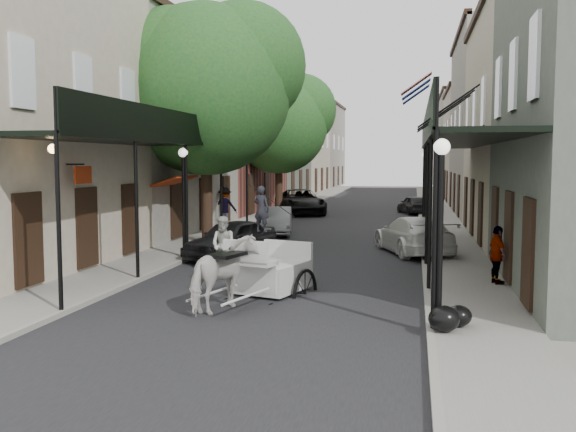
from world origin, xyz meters
The scene contains 24 objects.
ground centered at (0.00, 0.00, 0.00)m, with size 140.00×140.00×0.00m, color gray.
road centered at (0.00, 20.00, 0.01)m, with size 8.00×90.00×0.01m, color black.
sidewalk_left centered at (-5.00, 20.00, 0.06)m, with size 2.20×90.00×0.12m, color gray.
sidewalk_right centered at (5.00, 20.00, 0.06)m, with size 2.20×90.00×0.12m, color gray.
building_row_left centered at (-8.60, 30.00, 5.25)m, with size 5.00×80.00×10.50m, color #BBAC96.
building_row_right centered at (8.60, 30.00, 5.25)m, with size 5.00×80.00×10.50m, color gray.
gallery_left centered at (-4.79, 6.98, 4.05)m, with size 2.20×18.05×4.88m.
gallery_right centered at (4.79, 6.98, 4.05)m, with size 2.20×18.05×4.88m.
tree_near centered at (-4.20, 10.18, 6.49)m, with size 7.31×6.80×9.63m.
tree_far centered at (-4.25, 24.18, 5.84)m, with size 6.45×6.00×8.61m.
lamppost_right_near centered at (4.10, -2.00, 2.05)m, with size 0.32×0.32×3.71m.
lamppost_left centered at (-4.10, 6.00, 2.05)m, with size 0.32×0.32×3.71m.
lamppost_right_far centered at (4.10, 18.00, 2.05)m, with size 0.32×0.32×3.71m.
horse centered at (-0.59, -0.86, 0.84)m, with size 0.91×1.99×1.68m, color beige.
carriage centered at (0.15, 1.65, 1.09)m, with size 2.17×2.77×2.81m.
pedestrian_walking centered at (-2.00, 3.75, 0.87)m, with size 0.84×0.66×1.73m, color #B4B4AA.
pedestrian_sidewalk_left centered at (-5.80, 16.43, 1.08)m, with size 1.25×0.72×1.93m, color gray.
pedestrian_sidewalk_right centered at (5.80, 3.01, 0.90)m, with size 0.91×0.38×1.56m, color gray.
car_left_near centered at (-2.60, 6.63, 0.68)m, with size 1.61×4.00×1.36m, color black.
car_left_mid centered at (-2.60, 14.00, 0.63)m, with size 1.33×3.81×1.25m, color #9A9A9F.
car_left_far centered at (-3.46, 25.04, 0.79)m, with size 2.63×5.71×1.59m, color black.
car_right_near centered at (3.60, 9.00, 0.69)m, with size 1.93×4.75×1.38m, color silver.
car_right_far centered at (3.60, 26.63, 0.60)m, with size 1.42×3.54×1.21m, color black.
trash_bags centered at (4.32, -2.03, 0.36)m, with size 0.86×1.01×0.51m.
Camera 1 is at (3.59, -14.66, 3.42)m, focal length 40.00 mm.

